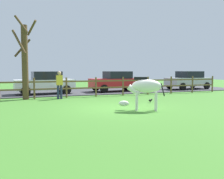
% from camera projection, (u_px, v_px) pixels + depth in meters
% --- Properties ---
extents(ground_plane, '(60.00, 60.00, 0.00)m').
position_uv_depth(ground_plane, '(119.00, 108.00, 11.07)').
color(ground_plane, '#3D7528').
extents(parking_asphalt, '(28.00, 7.40, 0.05)m').
position_uv_depth(parking_asphalt, '(75.00, 91.00, 19.74)').
color(parking_asphalt, '#38383D').
rests_on(parking_asphalt, ground_plane).
extents(paddock_fence, '(21.11, 0.11, 1.25)m').
position_uv_depth(paddock_fence, '(82.00, 86.00, 15.50)').
color(paddock_fence, brown).
rests_on(paddock_fence, ground_plane).
extents(bare_tree, '(1.39, 1.37, 4.76)m').
position_uv_depth(bare_tree, '(25.00, 59.00, 14.09)').
color(bare_tree, '#513A23').
rests_on(bare_tree, ground_plane).
extents(zebra, '(1.77, 1.13, 1.41)m').
position_uv_depth(zebra, '(144.00, 89.00, 10.27)').
color(zebra, white).
rests_on(zebra, ground_plane).
extents(crow_on_grass, '(0.21, 0.10, 0.20)m').
position_uv_depth(crow_on_grass, '(150.00, 100.00, 12.79)').
color(crow_on_grass, black).
rests_on(crow_on_grass, ground_plane).
extents(parked_car_white, '(4.13, 2.14, 1.56)m').
position_uv_depth(parked_car_white, '(45.00, 82.00, 17.12)').
color(parked_car_white, white).
rests_on(parked_car_white, parking_asphalt).
extents(parked_car_red, '(4.11, 2.11, 1.56)m').
position_uv_depth(parked_car_red, '(116.00, 81.00, 19.23)').
color(parked_car_red, red).
rests_on(parked_car_red, parking_asphalt).
extents(parked_car_silver, '(4.12, 2.14, 1.56)m').
position_uv_depth(parked_car_silver, '(188.00, 80.00, 21.53)').
color(parked_car_silver, '#B7BABF').
rests_on(parked_car_silver, parking_asphalt).
extents(visitor_near_fence, '(0.36, 0.22, 1.64)m').
position_uv_depth(visitor_near_fence, '(60.00, 84.00, 14.41)').
color(visitor_near_fence, '#232847').
rests_on(visitor_near_fence, ground_plane).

